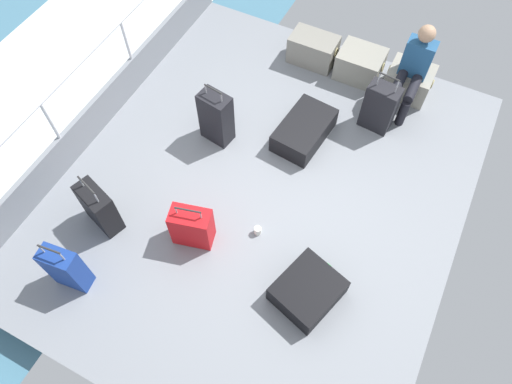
{
  "coord_description": "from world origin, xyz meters",
  "views": [
    {
      "loc": [
        1.22,
        -2.57,
        4.57
      ],
      "look_at": [
        0.04,
        -0.24,
        0.25
      ],
      "focal_mm": 32.87,
      "sensor_mm": 36.0,
      "label": 1
    }
  ],
  "objects_px": {
    "cargo_crate_1": "(360,64)",
    "passenger_seated": "(413,68)",
    "cargo_crate_2": "(409,81)",
    "suitcase_4": "(380,107)",
    "paper_cup": "(258,230)",
    "suitcase_2": "(304,130)",
    "suitcase_3": "(216,118)",
    "suitcase_6": "(308,291)",
    "suitcase_5": "(192,227)",
    "suitcase_0": "(66,268)",
    "cargo_crate_0": "(313,49)",
    "suitcase_1": "(99,208)"
  },
  "relations": [
    {
      "from": "passenger_seated",
      "to": "suitcase_2",
      "type": "xyz_separation_m",
      "value": [
        -0.89,
        -1.12,
        -0.43
      ]
    },
    {
      "from": "cargo_crate_1",
      "to": "cargo_crate_0",
      "type": "bearing_deg",
      "value": -177.7
    },
    {
      "from": "passenger_seated",
      "to": "suitcase_4",
      "type": "relative_size",
      "value": 1.3
    },
    {
      "from": "suitcase_3",
      "to": "suitcase_6",
      "type": "bearing_deg",
      "value": -37.45
    },
    {
      "from": "cargo_crate_0",
      "to": "suitcase_1",
      "type": "height_order",
      "value": "suitcase_1"
    },
    {
      "from": "suitcase_0",
      "to": "suitcase_3",
      "type": "bearing_deg",
      "value": 80.29
    },
    {
      "from": "suitcase_6",
      "to": "passenger_seated",
      "type": "bearing_deg",
      "value": 89.07
    },
    {
      "from": "suitcase_5",
      "to": "paper_cup",
      "type": "height_order",
      "value": "suitcase_5"
    },
    {
      "from": "cargo_crate_0",
      "to": "passenger_seated",
      "type": "height_order",
      "value": "passenger_seated"
    },
    {
      "from": "suitcase_5",
      "to": "cargo_crate_1",
      "type": "bearing_deg",
      "value": 76.87
    },
    {
      "from": "passenger_seated",
      "to": "suitcase_1",
      "type": "bearing_deg",
      "value": -126.64
    },
    {
      "from": "suitcase_3",
      "to": "suitcase_6",
      "type": "relative_size",
      "value": 1.11
    },
    {
      "from": "suitcase_3",
      "to": "cargo_crate_2",
      "type": "bearing_deg",
      "value": 43.88
    },
    {
      "from": "suitcase_0",
      "to": "suitcase_5",
      "type": "relative_size",
      "value": 1.24
    },
    {
      "from": "cargo_crate_1",
      "to": "suitcase_0",
      "type": "bearing_deg",
      "value": -111.05
    },
    {
      "from": "cargo_crate_1",
      "to": "passenger_seated",
      "type": "xyz_separation_m",
      "value": [
        0.66,
        -0.18,
        0.37
      ]
    },
    {
      "from": "suitcase_2",
      "to": "suitcase_4",
      "type": "relative_size",
      "value": 1.03
    },
    {
      "from": "cargo_crate_0",
      "to": "suitcase_6",
      "type": "bearing_deg",
      "value": -67.63
    },
    {
      "from": "cargo_crate_1",
      "to": "suitcase_4",
      "type": "height_order",
      "value": "suitcase_4"
    },
    {
      "from": "cargo_crate_2",
      "to": "suitcase_4",
      "type": "distance_m",
      "value": 0.75
    },
    {
      "from": "suitcase_2",
      "to": "paper_cup",
      "type": "relative_size",
      "value": 8.55
    },
    {
      "from": "cargo_crate_2",
      "to": "suitcase_4",
      "type": "bearing_deg",
      "value": -103.98
    },
    {
      "from": "suitcase_2",
      "to": "suitcase_4",
      "type": "height_order",
      "value": "suitcase_4"
    },
    {
      "from": "paper_cup",
      "to": "suitcase_4",
      "type": "bearing_deg",
      "value": 72.72
    },
    {
      "from": "suitcase_2",
      "to": "suitcase_6",
      "type": "bearing_deg",
      "value": -65.21
    },
    {
      "from": "suitcase_4",
      "to": "paper_cup",
      "type": "height_order",
      "value": "suitcase_4"
    },
    {
      "from": "suitcase_1",
      "to": "suitcase_4",
      "type": "height_order",
      "value": "suitcase_4"
    },
    {
      "from": "suitcase_2",
      "to": "suitcase_3",
      "type": "height_order",
      "value": "suitcase_3"
    },
    {
      "from": "cargo_crate_0",
      "to": "suitcase_6",
      "type": "distance_m",
      "value": 3.35
    },
    {
      "from": "cargo_crate_1",
      "to": "passenger_seated",
      "type": "relative_size",
      "value": 0.57
    },
    {
      "from": "passenger_seated",
      "to": "suitcase_3",
      "type": "distance_m",
      "value": 2.42
    },
    {
      "from": "passenger_seated",
      "to": "suitcase_3",
      "type": "xyz_separation_m",
      "value": [
        -1.83,
        -1.58,
        -0.21
      ]
    },
    {
      "from": "cargo_crate_1",
      "to": "suitcase_2",
      "type": "distance_m",
      "value": 1.32
    },
    {
      "from": "suitcase_4",
      "to": "suitcase_6",
      "type": "relative_size",
      "value": 1.1
    },
    {
      "from": "suitcase_4",
      "to": "passenger_seated",
      "type": "bearing_deg",
      "value": 71.6
    },
    {
      "from": "suitcase_6",
      "to": "suitcase_4",
      "type": "bearing_deg",
      "value": 93.11
    },
    {
      "from": "suitcase_6",
      "to": "suitcase_2",
      "type": "bearing_deg",
      "value": 114.79
    },
    {
      "from": "passenger_seated",
      "to": "suitcase_2",
      "type": "relative_size",
      "value": 1.25
    },
    {
      "from": "cargo_crate_2",
      "to": "suitcase_4",
      "type": "xyz_separation_m",
      "value": [
        -0.18,
        -0.72,
        0.13
      ]
    },
    {
      "from": "passenger_seated",
      "to": "suitcase_6",
      "type": "distance_m",
      "value": 2.97
    },
    {
      "from": "suitcase_5",
      "to": "suitcase_6",
      "type": "xyz_separation_m",
      "value": [
        1.33,
        -0.05,
        -0.12
      ]
    },
    {
      "from": "paper_cup",
      "to": "suitcase_0",
      "type": "bearing_deg",
      "value": -137.03
    },
    {
      "from": "cargo_crate_1",
      "to": "paper_cup",
      "type": "height_order",
      "value": "cargo_crate_1"
    },
    {
      "from": "suitcase_5",
      "to": "suitcase_6",
      "type": "bearing_deg",
      "value": -1.94
    },
    {
      "from": "suitcase_1",
      "to": "suitcase_5",
      "type": "distance_m",
      "value": 1.0
    },
    {
      "from": "suitcase_3",
      "to": "suitcase_5",
      "type": "xyz_separation_m",
      "value": [
        0.45,
        -1.32,
        -0.1
      ]
    },
    {
      "from": "suitcase_2",
      "to": "suitcase_3",
      "type": "bearing_deg",
      "value": -154.09
    },
    {
      "from": "suitcase_1",
      "to": "suitcase_5",
      "type": "xyz_separation_m",
      "value": [
        0.97,
        0.26,
        -0.04
      ]
    },
    {
      "from": "cargo_crate_2",
      "to": "suitcase_5",
      "type": "xyz_separation_m",
      "value": [
        -1.38,
        -3.08,
        0.07
      ]
    },
    {
      "from": "suitcase_4",
      "to": "paper_cup",
      "type": "distance_m",
      "value": 2.11
    }
  ]
}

